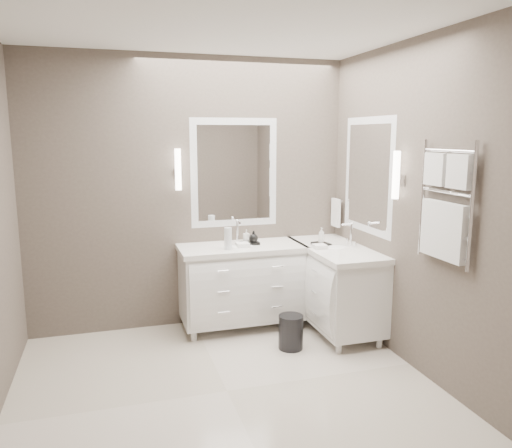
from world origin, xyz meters
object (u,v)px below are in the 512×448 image
object	(u,v)px
vanity_right	(335,283)
towel_ladder	(445,210)
waste_bin	(291,332)
vanity_back	(242,281)

from	to	relation	value
vanity_right	towel_ladder	distance (m)	1.60
vanity_right	waste_bin	world-z (taller)	vanity_right
towel_ladder	waste_bin	world-z (taller)	towel_ladder
vanity_back	towel_ladder	size ratio (longest dim) A/B	1.38
vanity_right	towel_ladder	world-z (taller)	towel_ladder
vanity_back	waste_bin	world-z (taller)	vanity_back
vanity_back	vanity_right	world-z (taller)	same
vanity_back	towel_ladder	xyz separation A→B (m)	(1.10, -1.63, 0.91)
vanity_back	towel_ladder	bearing A→B (deg)	-55.90
towel_ladder	waste_bin	xyz separation A→B (m)	(-0.81, 0.99, -1.23)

